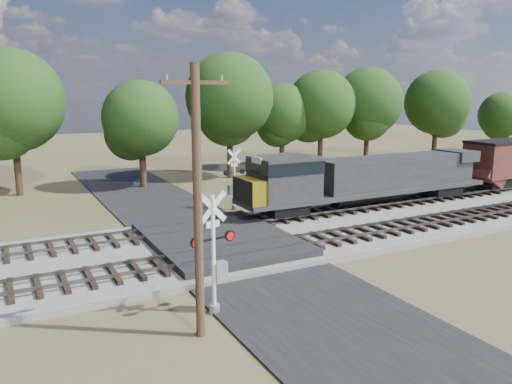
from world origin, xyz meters
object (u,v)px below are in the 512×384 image
utility_pole (198,198)px  equipment_shed (288,171)px  crossing_signal_far (233,185)px  crossing_signal_near (216,263)px

utility_pole → equipment_shed: size_ratio=1.82×
utility_pole → crossing_signal_far: bearing=60.6°
crossing_signal_near → equipment_shed: size_ratio=0.94×
crossing_signal_near → crossing_signal_far: crossing_signal_near is taller
crossing_signal_far → utility_pole: (-8.69, -15.96, 2.95)m
crossing_signal_far → crossing_signal_near: bearing=54.4°
equipment_shed → utility_pole: bearing=-143.6°
crossing_signal_near → utility_pole: bearing=-140.0°
crossing_signal_far → utility_pole: utility_pole is taller
crossing_signal_near → equipment_shed: crossing_signal_near is taller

